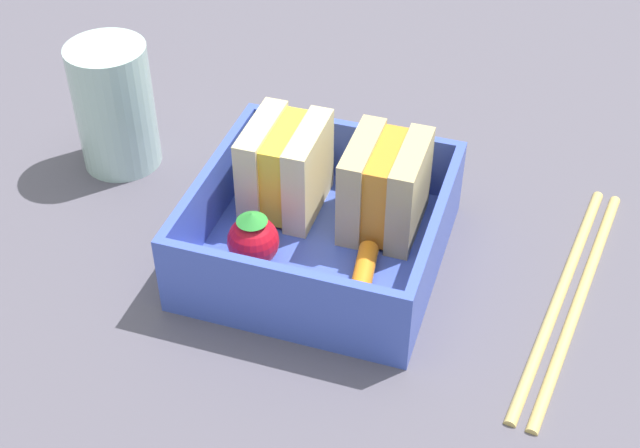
# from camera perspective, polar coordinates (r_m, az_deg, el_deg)

# --- Properties ---
(ground_plane) EXTENTS (1.20, 1.20, 0.02)m
(ground_plane) POSITION_cam_1_polar(r_m,az_deg,el_deg) (0.58, -0.00, -2.80)
(ground_plane) COLOR #544F5C
(bento_tray) EXTENTS (0.15, 0.15, 0.01)m
(bento_tray) POSITION_cam_1_polar(r_m,az_deg,el_deg) (0.56, -0.00, -1.62)
(bento_tray) COLOR #4159C7
(bento_tray) RESTS_ON ground_plane
(bento_rim) EXTENTS (0.15, 0.15, 0.04)m
(bento_rim) POSITION_cam_1_polar(r_m,az_deg,el_deg) (0.55, -0.00, 0.51)
(bento_rim) COLOR #4159C7
(bento_rim) RESTS_ON bento_tray
(sandwich_left) EXTENTS (0.05, 0.06, 0.06)m
(sandwich_left) POSITION_cam_1_polar(r_m,az_deg,el_deg) (0.57, -2.23, 3.67)
(sandwich_left) COLOR beige
(sandwich_left) RESTS_ON bento_tray
(sandwich_center_left) EXTENTS (0.05, 0.06, 0.06)m
(sandwich_center_left) POSITION_cam_1_polar(r_m,az_deg,el_deg) (0.56, 4.18, 2.40)
(sandwich_center_left) COLOR tan
(sandwich_center_left) RESTS_ON bento_tray
(strawberry_far_left) EXTENTS (0.03, 0.03, 0.04)m
(strawberry_far_left) POSITION_cam_1_polar(r_m,az_deg,el_deg) (0.54, -4.30, -1.00)
(strawberry_far_left) COLOR red
(strawberry_far_left) RESTS_ON bento_tray
(carrot_stick_far_left) EXTENTS (0.02, 0.05, 0.01)m
(carrot_stick_far_left) POSITION_cam_1_polar(r_m,az_deg,el_deg) (0.53, 2.76, -3.37)
(carrot_stick_far_left) COLOR orange
(carrot_stick_far_left) RESTS_ON bento_tray
(chopstick_pair) EXTENTS (0.05, 0.22, 0.01)m
(chopstick_pair) POSITION_cam_1_polar(r_m,az_deg,el_deg) (0.56, 15.72, -4.34)
(chopstick_pair) COLOR tan
(chopstick_pair) RESTS_ON ground_plane
(drinking_glass) EXTENTS (0.06, 0.06, 0.09)m
(drinking_glass) POSITION_cam_1_polar(r_m,az_deg,el_deg) (0.64, -13.02, 7.35)
(drinking_glass) COLOR silver
(drinking_glass) RESTS_ON ground_plane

